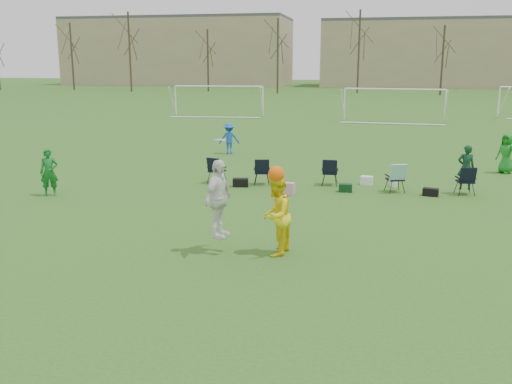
% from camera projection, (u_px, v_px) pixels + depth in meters
% --- Properties ---
extents(ground, '(260.00, 260.00, 0.00)m').
position_uv_depth(ground, '(245.00, 262.00, 12.78)').
color(ground, '#2F551A').
rests_on(ground, ground).
extents(fielder_green_near, '(0.69, 0.59, 1.59)m').
position_uv_depth(fielder_green_near, '(49.00, 172.00, 18.91)').
color(fielder_green_near, '#126822').
rests_on(fielder_green_near, ground).
extents(fielder_blue, '(1.09, 0.81, 1.51)m').
position_uv_depth(fielder_blue, '(229.00, 138.00, 27.57)').
color(fielder_blue, blue).
rests_on(fielder_blue, ground).
extents(fielder_green_far, '(0.90, 0.91, 1.59)m').
position_uv_depth(fielder_green_far, '(506.00, 153.00, 22.78)').
color(fielder_green_far, '#157B1F').
rests_on(fielder_green_far, ground).
extents(center_contest, '(2.08, 1.23, 2.70)m').
position_uv_depth(center_contest, '(252.00, 208.00, 13.10)').
color(center_contest, white).
rests_on(center_contest, ground).
extents(sideline_setup, '(9.41, 2.40, 1.67)m').
position_uv_depth(sideline_setup, '(349.00, 174.00, 20.04)').
color(sideline_setup, '#0F3820').
rests_on(sideline_setup, ground).
extents(goal_left, '(7.39, 0.76, 2.46)m').
position_uv_depth(goal_left, '(219.00, 92.00, 46.78)').
color(goal_left, white).
rests_on(goal_left, ground).
extents(goal_mid, '(7.40, 0.63, 2.46)m').
position_uv_depth(goal_mid, '(394.00, 96.00, 42.08)').
color(goal_mid, white).
rests_on(goal_mid, ground).
extents(tree_line, '(110.28, 3.28, 11.40)m').
position_uv_depth(tree_line, '(360.00, 56.00, 78.22)').
color(tree_line, '#382B21').
rests_on(tree_line, ground).
extents(building_row, '(126.00, 16.00, 13.00)m').
position_uv_depth(building_row, '(401.00, 52.00, 101.68)').
color(building_row, tan).
rests_on(building_row, ground).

